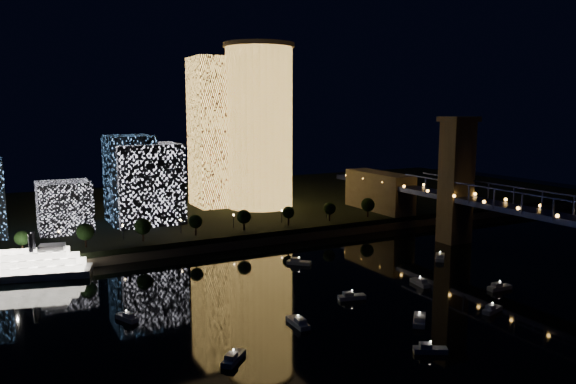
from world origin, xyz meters
The scene contains 11 objects.
ground centered at (0.00, 0.00, 0.00)m, with size 520.00×520.00×0.00m, color black.
far_bank centered at (0.00, 160.00, 2.50)m, with size 420.00×160.00×5.00m, color black.
seawall centered at (0.00, 82.00, 1.50)m, with size 420.00×6.00×3.00m, color #6B5E4C.
tower_cylindrical centered at (18.29, 134.42, 44.45)m, with size 34.00×34.00×78.65m.
tower_rectangular centered at (1.17, 148.13, 41.28)m, with size 22.80×22.80×72.55m, color #FFBB51.
midrise_blocks centered at (-61.40, 122.70, 20.92)m, with size 88.34×27.97×36.93m.
truss_bridge centered at (65.00, 3.72, 16.25)m, with size 13.00×266.00×50.00m.
riverboat centered at (-95.33, 77.66, 3.82)m, with size 50.36×21.34×14.90m.
motorboats centered at (-4.96, 8.13, 0.81)m, with size 118.13×81.82×2.78m.
esplanade_trees centered at (-32.56, 88.00, 10.46)m, with size 166.18×6.25×8.62m.
street_lamps centered at (-34.00, 94.00, 9.02)m, with size 132.70×0.70×5.65m.
Camera 1 is at (-95.28, -114.44, 53.49)m, focal length 35.00 mm.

